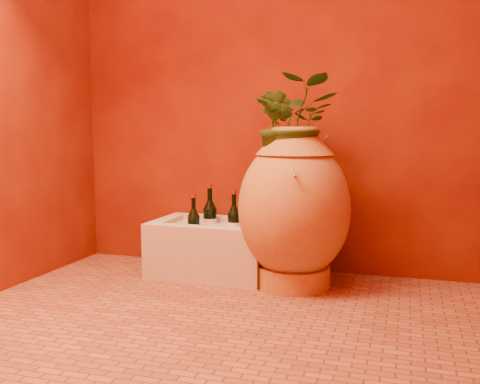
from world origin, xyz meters
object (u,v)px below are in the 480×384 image
(stone_basin, at_px, (212,249))
(wall_tap, at_px, (302,140))
(amphora, at_px, (294,208))
(wine_bottle_a, at_px, (194,227))
(wine_bottle_b, at_px, (210,221))
(wine_bottle_c, at_px, (234,225))

(stone_basin, bearing_deg, wall_tap, 19.13)
(amphora, height_order, wall_tap, amphora)
(wine_bottle_a, bearing_deg, stone_basin, 26.13)
(amphora, relative_size, wine_bottle_b, 2.46)
(amphora, xyz_separation_m, wine_bottle_a, (-0.61, 0.05, -0.15))
(wine_bottle_a, height_order, wall_tap, wall_tap)
(amphora, height_order, stone_basin, amphora)
(stone_basin, bearing_deg, wine_bottle_a, -153.87)
(stone_basin, distance_m, wine_bottle_b, 0.18)
(amphora, distance_m, stone_basin, 0.59)
(amphora, xyz_separation_m, stone_basin, (-0.51, 0.10, -0.28))
(stone_basin, xyz_separation_m, wine_bottle_c, (0.11, 0.06, 0.14))
(wine_bottle_c, bearing_deg, amphora, -22.58)
(amphora, bearing_deg, wine_bottle_a, 175.10)
(amphora, height_order, wine_bottle_a, amphora)
(wine_bottle_c, height_order, wall_tap, wall_tap)
(amphora, relative_size, wine_bottle_a, 2.85)
(wine_bottle_a, relative_size, wine_bottle_b, 0.86)
(amphora, relative_size, stone_basin, 1.25)
(amphora, xyz_separation_m, wall_tap, (-0.01, 0.27, 0.36))
(amphora, height_order, wine_bottle_c, amphora)
(stone_basin, height_order, wine_bottle_b, wine_bottle_b)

